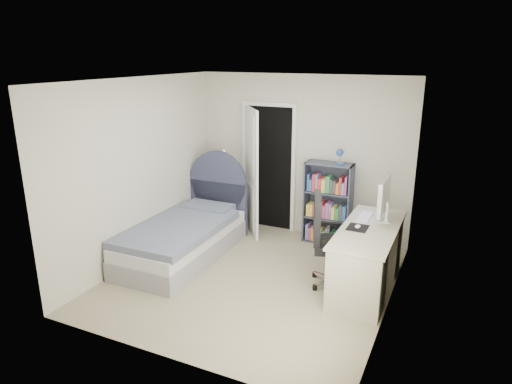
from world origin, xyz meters
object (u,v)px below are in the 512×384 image
at_px(nightstand, 214,201).
at_px(bookcase, 328,206).
at_px(desk, 368,255).
at_px(office_chair, 328,236).
at_px(floor_lamp, 224,197).
at_px(bed, 186,235).

distance_m(nightstand, bookcase, 1.93).
distance_m(desk, office_chair, 0.53).
bearing_deg(desk, office_chair, -165.29).
height_order(nightstand, floor_lamp, floor_lamp).
xyz_separation_m(bookcase, office_chair, (0.38, -1.29, 0.07)).
bearing_deg(floor_lamp, bed, -90.78).
distance_m(nightstand, desk, 2.97).
bearing_deg(nightstand, bed, -79.53).
bearing_deg(office_chair, bed, 179.82).
height_order(bed, office_chair, bed).
xyz_separation_m(bed, office_chair, (2.08, -0.01, 0.34)).
height_order(bed, desk, same).
xyz_separation_m(floor_lamp, office_chair, (2.06, -1.10, 0.09)).
xyz_separation_m(nightstand, bookcase, (1.92, 0.10, 0.15)).
bearing_deg(bookcase, desk, -53.86).
bearing_deg(desk, nightstand, 158.98).
relative_size(floor_lamp, bookcase, 0.92).
relative_size(nightstand, office_chair, 0.55).
bearing_deg(nightstand, desk, -21.02).
bearing_deg(bed, bookcase, 37.07).
bearing_deg(bed, office_chair, -0.18).
bearing_deg(bookcase, floor_lamp, -173.52).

